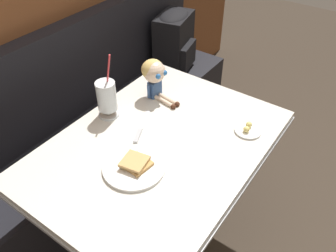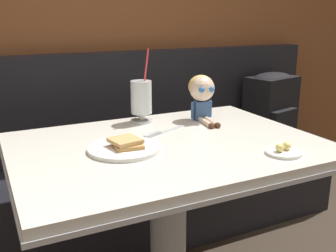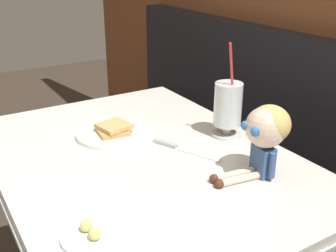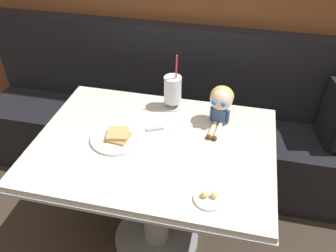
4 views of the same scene
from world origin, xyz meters
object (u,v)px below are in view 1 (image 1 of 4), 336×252
(milkshake_glass, at_px, (107,97))
(butter_knife, at_px, (140,131))
(toast_plate, at_px, (134,166))
(backpack, at_px, (175,39))
(butter_saucer, at_px, (248,130))
(seated_doll, at_px, (154,74))

(milkshake_glass, xyz_separation_m, butter_knife, (-0.01, -0.20, -0.10))
(toast_plate, relative_size, backpack, 0.62)
(toast_plate, height_order, butter_saucer, toast_plate)
(toast_plate, height_order, seated_doll, seated_doll)
(milkshake_glass, relative_size, seated_doll, 1.40)
(toast_plate, bearing_deg, backpack, 27.58)
(toast_plate, relative_size, butter_knife, 1.13)
(backpack, bearing_deg, butter_knife, -153.58)
(toast_plate, relative_size, butter_saucer, 2.08)
(milkshake_glass, bearing_deg, seated_doll, -17.62)
(toast_plate, height_order, butter_knife, toast_plate)
(toast_plate, bearing_deg, butter_saucer, -29.95)
(butter_saucer, bearing_deg, milkshake_glass, 114.91)
(toast_plate, distance_m, seated_doll, 0.52)
(milkshake_glass, bearing_deg, butter_saucer, -65.09)
(toast_plate, distance_m, butter_knife, 0.22)
(seated_doll, bearing_deg, backpack, 27.42)
(seated_doll, bearing_deg, butter_knife, -156.40)
(butter_saucer, height_order, butter_knife, butter_saucer)
(butter_saucer, distance_m, backpack, 1.13)
(milkshake_glass, height_order, seated_doll, milkshake_glass)
(toast_plate, xyz_separation_m, butter_knife, (0.18, 0.12, -0.01))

